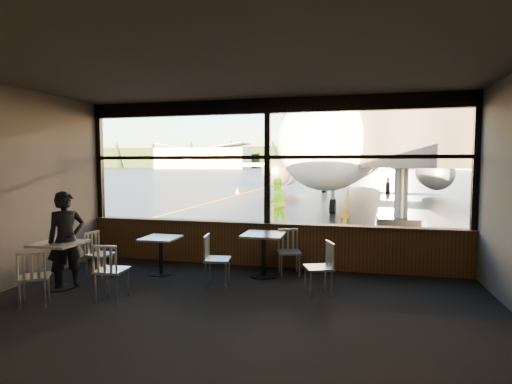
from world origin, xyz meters
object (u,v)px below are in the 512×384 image
(cafe_table_near, at_px, (264,255))
(cone_nose, at_px, (345,212))
(cafe_table_left, at_px, (59,266))
(chair_mid_s, at_px, (112,271))
(chair_near_w, at_px, (218,260))
(airliner, at_px, (356,117))
(chair_mid_w, at_px, (101,255))
(passenger, at_px, (66,240))
(chair_near_e, at_px, (318,268))
(cafe_table_mid, at_px, (161,256))
(cone_wing, at_px, (237,190))
(chair_left_s, at_px, (34,278))
(chair_near_n, at_px, (289,253))
(ground_crew, at_px, (276,203))
(jet_bridge, at_px, (412,154))

(cafe_table_near, xyz_separation_m, cone_nose, (1.40, 9.06, -0.19))
(cafe_table_left, relative_size, chair_mid_s, 0.88)
(chair_near_w, bearing_deg, airliner, 165.17)
(chair_mid_w, xyz_separation_m, passenger, (-0.22, -0.64, 0.40))
(chair_mid_s, distance_m, cone_nose, 11.41)
(airliner, distance_m, chair_near_e, 23.86)
(cafe_table_near, bearing_deg, airliner, 85.24)
(chair_near_w, xyz_separation_m, chair_mid_w, (-2.29, -0.10, -0.01))
(cafe_table_mid, bearing_deg, cone_wing, 102.05)
(chair_near_w, height_order, chair_left_s, chair_near_w)
(chair_mid_w, bearing_deg, airliner, 174.26)
(passenger, distance_m, cone_nose, 11.47)
(chair_left_s, bearing_deg, chair_mid_s, -6.24)
(chair_near_n, bearing_deg, cafe_table_near, 10.61)
(passenger, relative_size, cone_nose, 3.65)
(cafe_table_left, bearing_deg, cone_wing, 98.17)
(chair_near_w, bearing_deg, cafe_table_left, -80.84)
(chair_near_e, distance_m, chair_mid_s, 3.32)
(airliner, bearing_deg, ground_crew, -94.54)
(jet_bridge, bearing_deg, airliner, 95.78)
(airliner, xyz_separation_m, cafe_table_mid, (-3.86, -22.77, -5.18))
(cafe_table_left, distance_m, passenger, 0.45)
(cone_nose, height_order, cone_wing, cone_wing)
(airliner, height_order, cafe_table_near, airliner)
(jet_bridge, bearing_deg, cafe_table_left, -130.91)
(cafe_table_left, xyz_separation_m, chair_mid_s, (1.21, -0.29, 0.06))
(jet_bridge, bearing_deg, chair_near_e, -108.61)
(cafe_table_near, bearing_deg, chair_near_n, 27.48)
(chair_near_w, bearing_deg, jet_bridge, 140.56)
(airliner, height_order, chair_near_w, airliner)
(airliner, distance_m, cafe_table_near, 23.12)
(chair_mid_s, bearing_deg, jet_bridge, 52.09)
(chair_near_e, xyz_separation_m, chair_near_n, (-0.64, 1.07, -0.00))
(chair_near_n, xyz_separation_m, passenger, (-3.66, -1.67, 0.40))
(airliner, relative_size, cafe_table_near, 43.28)
(cafe_table_mid, distance_m, chair_near_w, 1.36)
(cafe_table_mid, distance_m, chair_left_s, 2.30)
(chair_near_w, relative_size, ground_crew, 0.54)
(chair_near_n, bearing_deg, passenger, 7.73)
(cafe_table_near, height_order, passenger, passenger)
(airliner, xyz_separation_m, passenger, (-5.07, -23.90, -4.70))
(cafe_table_left, distance_m, chair_mid_w, 0.79)
(cafe_table_mid, bearing_deg, cone_nose, 70.08)
(airliner, distance_m, ground_crew, 17.37)
(chair_left_s, height_order, cone_wing, chair_left_s)
(airliner, height_order, passenger, airliner)
(chair_near_e, relative_size, passenger, 0.53)
(ground_crew, relative_size, cone_nose, 3.65)
(chair_near_e, bearing_deg, airliner, -23.27)
(cafe_table_left, distance_m, cone_wing, 22.48)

